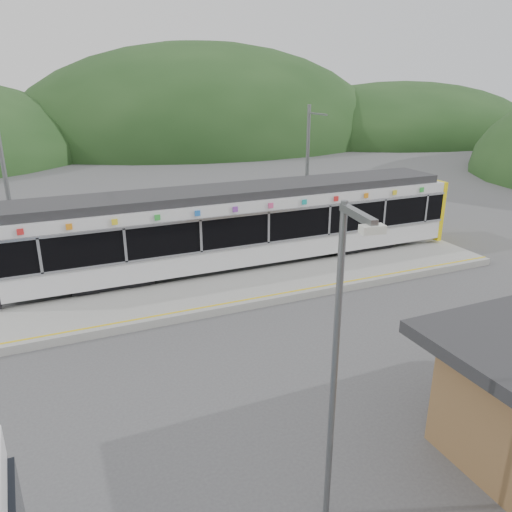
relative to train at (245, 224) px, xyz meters
name	(u,v)px	position (x,y,z in m)	size (l,w,h in m)	color
ground	(246,335)	(-2.44, -6.00, -2.06)	(120.00, 120.00, 0.00)	#4C4C4F
hills	(323,261)	(3.75, -0.71, -2.06)	(146.00, 149.00, 26.00)	#1E3D19
platform	(214,294)	(-2.44, -2.70, -1.91)	(26.00, 3.20, 0.30)	#9E9E99
yellow_line	(225,303)	(-2.44, -4.00, -1.76)	(26.00, 0.10, 0.01)	yellow
train	(245,224)	(0.00, 0.00, 0.00)	(20.44, 3.01, 3.74)	black
catenary_mast_west	(8,196)	(-9.44, 2.56, 1.58)	(0.18, 1.80, 7.00)	slate
catenary_mast_east	(307,172)	(4.56, 2.56, 1.58)	(0.18, 1.80, 7.00)	slate
lamp_post	(340,350)	(-3.81, -13.64, 1.74)	(0.37, 1.13, 6.38)	slate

